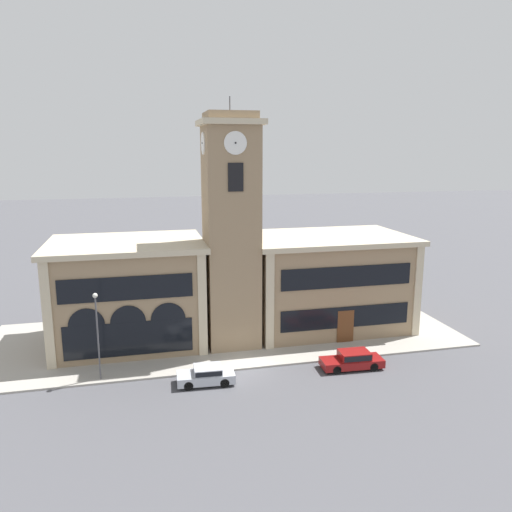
% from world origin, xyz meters
% --- Properties ---
extents(ground_plane, '(300.00, 300.00, 0.00)m').
position_xyz_m(ground_plane, '(0.00, 0.00, 0.00)').
color(ground_plane, '#4C4C51').
extents(sidewalk_kerb, '(41.59, 14.84, 0.15)m').
position_xyz_m(sidewalk_kerb, '(0.00, 7.42, 0.07)').
color(sidewalk_kerb, '#A39E93').
rests_on(sidewalk_kerb, ground_plane).
extents(clock_tower, '(5.00, 5.00, 20.78)m').
position_xyz_m(clock_tower, '(-0.00, 5.49, 9.83)').
color(clock_tower, '#937A5B').
rests_on(clock_tower, ground_plane).
extents(town_hall_left_wing, '(13.09, 10.20, 9.03)m').
position_xyz_m(town_hall_left_wing, '(-8.65, 8.06, 4.54)').
color(town_hall_left_wing, '#937A5B').
rests_on(town_hall_left_wing, ground_plane).
extents(town_hall_right_wing, '(15.04, 10.20, 8.82)m').
position_xyz_m(town_hall_right_wing, '(9.62, 8.07, 4.43)').
color(town_hall_right_wing, '#937A5B').
rests_on(town_hall_right_wing, ground_plane).
extents(parked_car_near, '(4.22, 2.03, 1.31)m').
position_xyz_m(parked_car_near, '(-3.23, -1.58, 0.69)').
color(parked_car_near, '#B2B7C1').
rests_on(parked_car_near, ground_plane).
extents(parked_car_mid, '(4.88, 2.04, 1.38)m').
position_xyz_m(parked_car_mid, '(8.17, -1.58, 0.72)').
color(parked_car_mid, maroon).
rests_on(parked_car_mid, ground_plane).
extents(street_lamp, '(0.36, 0.36, 6.53)m').
position_xyz_m(street_lamp, '(-10.74, 0.70, 4.36)').
color(street_lamp, '#4C4C51').
rests_on(street_lamp, sidewalk_kerb).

